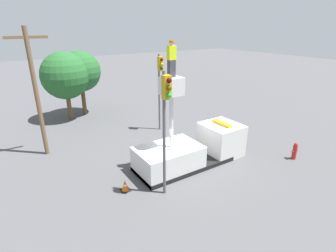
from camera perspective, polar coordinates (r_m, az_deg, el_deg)
name	(u,v)px	position (r m, az deg, el deg)	size (l,w,h in m)	color
ground_plane	(184,165)	(15.56, 3.45, -8.52)	(120.00, 120.00, 0.00)	#4C4C4F
bucket_truck	(192,149)	(15.44, 5.20, -5.03)	(6.82, 2.38, 5.27)	black
worker	(172,59)	(13.10, 0.77, 14.38)	(0.40, 0.26, 1.75)	#38383D
traffic_light_pole	(166,112)	(11.25, -0.50, 2.98)	(0.34, 0.57, 5.94)	#515156
traffic_light_across	(160,78)	(19.47, -1.75, 10.37)	(0.34, 0.57, 5.76)	#515156
fire_hydrant	(295,151)	(17.75, 25.86, -4.92)	(0.50, 0.26, 1.08)	#B2231E
traffic_cone_rear	(125,186)	(13.43, -9.33, -12.68)	(0.46, 0.46, 0.59)	black
tree_left_bg	(65,76)	(23.64, -21.52, 10.14)	(3.91, 3.91, 5.74)	brown
tree_right_bg	(80,72)	(24.59, -18.55, 11.17)	(3.52, 3.52, 5.67)	brown
utility_pole	(36,90)	(17.26, -26.84, 7.04)	(2.20, 0.26, 7.67)	brown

